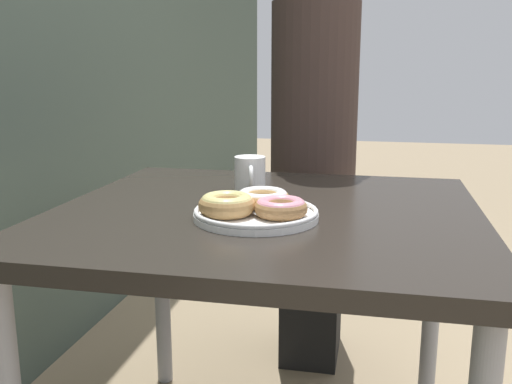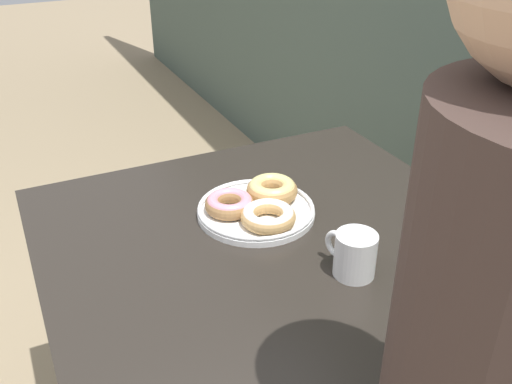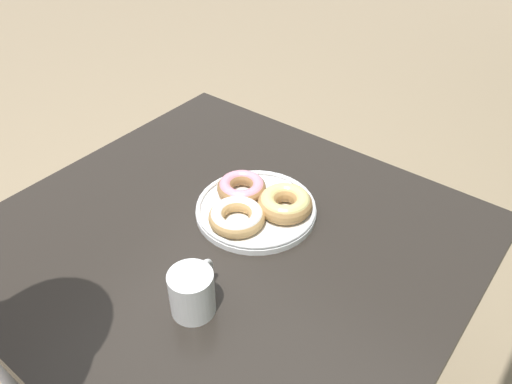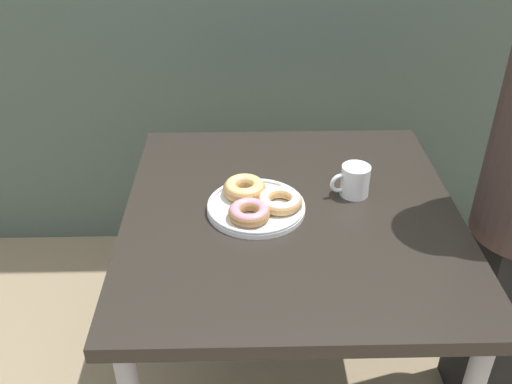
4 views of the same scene
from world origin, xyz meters
The scene contains 3 objects.
dining_table centered at (0.00, 0.23, 0.65)m, with size 0.92×0.98×0.73m.
donut_plate centered at (-0.10, 0.24, 0.75)m, with size 0.27×0.27×0.06m.
coffee_mug centered at (0.18, 0.31, 0.77)m, with size 0.12×0.08×0.09m.
Camera 4 is at (-0.13, -1.06, 1.62)m, focal length 40.00 mm.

